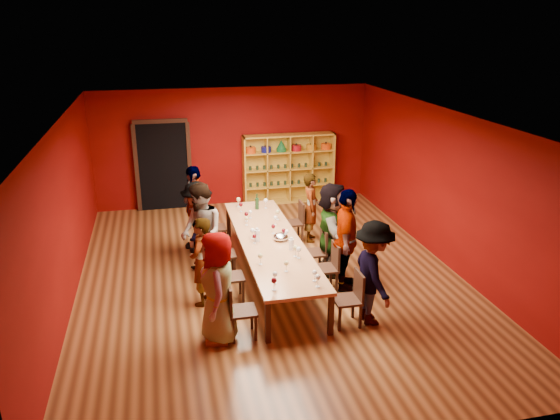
{
  "coord_description": "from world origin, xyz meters",
  "views": [
    {
      "loc": [
        -1.89,
        -9.12,
        4.62
      ],
      "look_at": [
        0.29,
        0.46,
        1.15
      ],
      "focal_mm": 35.0,
      "sensor_mm": 36.0,
      "label": 1
    }
  ],
  "objects_px": {
    "shelving_unit": "(288,165)",
    "chair_person_left_2": "(220,252)",
    "chair_person_left_1": "(227,274)",
    "chair_person_right_0": "(352,296)",
    "tasting_table": "(270,242)",
    "wine_bottle": "(257,203)",
    "person_left_3": "(198,223)",
    "chair_person_left_4": "(212,225)",
    "chair_person_right_1": "(329,265)",
    "chair_person_left_0": "(237,308)",
    "person_right_4": "(311,207)",
    "chair_person_right_2": "(318,249)",
    "spittoon_bowl": "(281,237)",
    "chair_person_left_3": "(215,237)",
    "person_right_2": "(332,228)",
    "person_left_0": "(218,288)",
    "chair_person_right_4": "(296,220)",
    "person_left_4": "(195,208)",
    "person_left_1": "(201,261)",
    "person_right_0": "(373,273)",
    "person_right_1": "(346,240)"
  },
  "relations": [
    {
      "from": "tasting_table",
      "to": "chair_person_right_1",
      "type": "bearing_deg",
      "value": -40.22
    },
    {
      "from": "person_left_3",
      "to": "chair_person_left_4",
      "type": "distance_m",
      "value": 0.82
    },
    {
      "from": "person_left_4",
      "to": "spittoon_bowl",
      "type": "relative_size",
      "value": 6.53
    },
    {
      "from": "person_left_0",
      "to": "person_right_2",
      "type": "height_order",
      "value": "person_right_2"
    },
    {
      "from": "chair_person_left_3",
      "to": "person_right_1",
      "type": "relative_size",
      "value": 0.48
    },
    {
      "from": "chair_person_right_1",
      "to": "wine_bottle",
      "type": "xyz_separation_m",
      "value": [
        -0.83,
        2.5,
        0.38
      ]
    },
    {
      "from": "chair_person_left_1",
      "to": "person_left_0",
      "type": "bearing_deg",
      "value": -103.08
    },
    {
      "from": "chair_person_right_4",
      "to": "person_right_2",
      "type": "bearing_deg",
      "value": -81.03
    },
    {
      "from": "person_right_1",
      "to": "wine_bottle",
      "type": "xyz_separation_m",
      "value": [
        -1.12,
        2.5,
        -0.06
      ]
    },
    {
      "from": "shelving_unit",
      "to": "person_left_1",
      "type": "xyz_separation_m",
      "value": [
        -2.72,
        -5.05,
        -0.21
      ]
    },
    {
      "from": "chair_person_left_2",
      "to": "person_left_3",
      "type": "bearing_deg",
      "value": 114.05
    },
    {
      "from": "person_left_1",
      "to": "person_right_0",
      "type": "xyz_separation_m",
      "value": [
        2.57,
        -1.2,
        0.08
      ]
    },
    {
      "from": "person_left_1",
      "to": "chair_person_right_0",
      "type": "xyz_separation_m",
      "value": [
        2.24,
        -1.2,
        -0.28
      ]
    },
    {
      "from": "tasting_table",
      "to": "wine_bottle",
      "type": "distance_m",
      "value": 1.74
    },
    {
      "from": "chair_person_left_4",
      "to": "chair_person_right_0",
      "type": "distance_m",
      "value": 4.01
    },
    {
      "from": "chair_person_right_0",
      "to": "chair_person_right_2",
      "type": "bearing_deg",
      "value": 90.0
    },
    {
      "from": "shelving_unit",
      "to": "chair_person_right_4",
      "type": "bearing_deg",
      "value": -100.01
    },
    {
      "from": "chair_person_left_1",
      "to": "person_right_2",
      "type": "xyz_separation_m",
      "value": [
        2.08,
        0.66,
        0.4
      ]
    },
    {
      "from": "chair_person_left_3",
      "to": "spittoon_bowl",
      "type": "height_order",
      "value": "same"
    },
    {
      "from": "chair_person_left_1",
      "to": "person_right_1",
      "type": "bearing_deg",
      "value": -1.04
    },
    {
      "from": "person_right_1",
      "to": "person_right_4",
      "type": "relative_size",
      "value": 1.24
    },
    {
      "from": "person_left_3",
      "to": "chair_person_right_2",
      "type": "height_order",
      "value": "person_left_3"
    },
    {
      "from": "tasting_table",
      "to": "person_left_0",
      "type": "xyz_separation_m",
      "value": [
        -1.18,
        -1.91,
        0.17
      ]
    },
    {
      "from": "chair_person_right_1",
      "to": "spittoon_bowl",
      "type": "relative_size",
      "value": 3.21
    },
    {
      "from": "chair_person_left_3",
      "to": "chair_person_left_0",
      "type": "bearing_deg",
      "value": -90.0
    },
    {
      "from": "person_left_0",
      "to": "chair_person_right_2",
      "type": "relative_size",
      "value": 1.95
    },
    {
      "from": "chair_person_right_2",
      "to": "person_left_1",
      "type": "bearing_deg",
      "value": -163.48
    },
    {
      "from": "chair_person_right_2",
      "to": "person_right_4",
      "type": "distance_m",
      "value": 1.68
    },
    {
      "from": "person_left_0",
      "to": "chair_person_left_3",
      "type": "relative_size",
      "value": 1.95
    },
    {
      "from": "shelving_unit",
      "to": "chair_person_left_3",
      "type": "relative_size",
      "value": 2.7
    },
    {
      "from": "person_left_1",
      "to": "chair_person_left_3",
      "type": "bearing_deg",
      "value": -170.06
    },
    {
      "from": "shelving_unit",
      "to": "person_right_2",
      "type": "height_order",
      "value": "shelving_unit"
    },
    {
      "from": "person_left_1",
      "to": "person_right_0",
      "type": "relative_size",
      "value": 0.91
    },
    {
      "from": "chair_person_left_0",
      "to": "person_right_4",
      "type": "relative_size",
      "value": 0.59
    },
    {
      "from": "person_left_1",
      "to": "chair_person_left_2",
      "type": "bearing_deg",
      "value": -179.77
    },
    {
      "from": "chair_person_right_0",
      "to": "chair_person_right_1",
      "type": "xyz_separation_m",
      "value": [
        0.0,
        1.17,
        0.0
      ]
    },
    {
      "from": "shelving_unit",
      "to": "chair_person_left_2",
      "type": "xyz_separation_m",
      "value": [
        -2.31,
        -4.09,
        -0.49
      ]
    },
    {
      "from": "chair_person_left_1",
      "to": "wine_bottle",
      "type": "relative_size",
      "value": 2.63
    },
    {
      "from": "person_left_1",
      "to": "person_right_1",
      "type": "bearing_deg",
      "value": 112.85
    },
    {
      "from": "chair_person_left_3",
      "to": "chair_person_left_4",
      "type": "xyz_separation_m",
      "value": [
        0.0,
        0.67,
        0.0
      ]
    },
    {
      "from": "chair_person_left_0",
      "to": "chair_person_left_2",
      "type": "distance_m",
      "value": 2.14
    },
    {
      "from": "chair_person_left_2",
      "to": "wine_bottle",
      "type": "xyz_separation_m",
      "value": [
        0.99,
        1.5,
        0.38
      ]
    },
    {
      "from": "person_left_0",
      "to": "chair_person_right_0",
      "type": "relative_size",
      "value": 1.95
    },
    {
      "from": "person_right_2",
      "to": "chair_person_right_1",
      "type": "bearing_deg",
      "value": 173.73
    },
    {
      "from": "wine_bottle",
      "to": "spittoon_bowl",
      "type": "bearing_deg",
      "value": -86.65
    },
    {
      "from": "tasting_table",
      "to": "chair_person_right_2",
      "type": "bearing_deg",
      "value": -4.23
    },
    {
      "from": "chair_person_left_1",
      "to": "chair_person_left_3",
      "type": "distance_m",
      "value": 1.7
    },
    {
      "from": "chair_person_left_1",
      "to": "chair_person_left_2",
      "type": "xyz_separation_m",
      "value": [
        0.0,
        0.96,
        0.0
      ]
    },
    {
      "from": "chair_person_left_1",
      "to": "chair_person_right_0",
      "type": "bearing_deg",
      "value": -33.48
    },
    {
      "from": "person_left_3",
      "to": "person_right_2",
      "type": "xyz_separation_m",
      "value": [
        2.41,
        -1.04,
        0.07
      ]
    }
  ]
}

